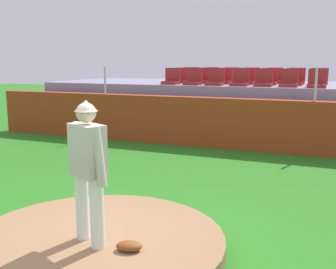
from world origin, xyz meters
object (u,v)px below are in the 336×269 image
stadium_chair_6 (317,82)px  stadium_chair_7 (183,78)px  fielding_glove (129,246)px  stadium_chair_10 (246,79)px  stadium_chair_12 (294,80)px  stadium_chair_13 (318,80)px  stadium_chair_5 (289,81)px  baseball (95,210)px  stadium_chair_2 (215,80)px  stadium_chair_11 (269,80)px  stadium_chair_1 (194,80)px  stadium_chair_16 (231,78)px  stadium_chair_20 (320,79)px  stadium_chair_8 (203,79)px  pitcher (88,162)px  stadium_chair_17 (252,78)px  stadium_chair_19 (297,79)px  stadium_chair_15 (211,78)px  stadium_chair_9 (224,79)px  stadium_chair_18 (275,79)px  stadium_chair_4 (264,81)px  stadium_chair_3 (240,80)px  stadium_chair_14 (191,77)px  stadium_chair_0 (172,79)px

stadium_chair_6 → stadium_chair_7: same height
fielding_glove → stadium_chair_7: (-2.65, 8.75, 1.55)m
stadium_chair_10 → stadium_chair_12: (1.41, 0.02, 0.00)m
stadium_chair_13 → stadium_chair_6: bearing=91.7°
stadium_chair_5 → stadium_chair_12: bearing=-92.9°
baseball → stadium_chair_12: (1.88, 7.87, 1.56)m
stadium_chair_5 → stadium_chair_2: bearing=0.5°
stadium_chair_6 → stadium_chair_11: 1.68m
stadium_chair_1 → stadium_chair_16: 1.94m
stadium_chair_20 → stadium_chair_2: bearing=32.1°
fielding_glove → stadium_chair_1: bearing=-93.7°
stadium_chair_8 → pitcher: bearing=99.3°
stadium_chair_17 → stadium_chair_19: same height
stadium_chair_8 → stadium_chair_15: size_ratio=1.00×
stadium_chair_2 → stadium_chair_11: 1.66m
stadium_chair_5 → stadium_chair_11: 1.10m
stadium_chair_5 → stadium_chair_9: 2.25m
baseball → stadium_chair_18: size_ratio=0.15×
fielding_glove → stadium_chair_15: size_ratio=0.60×
stadium_chair_1 → stadium_chair_18: same height
stadium_chair_16 → stadium_chair_2: bearing=89.0°
pitcher → stadium_chair_12: bearing=106.7°
stadium_chair_4 → stadium_chair_16: bearing=-52.1°
stadium_chair_12 → stadium_chair_8: bearing=0.4°
stadium_chair_5 → baseball: bearing=75.3°
stadium_chair_5 → stadium_chair_19: same height
stadium_chair_9 → stadium_chair_12: size_ratio=1.00×
stadium_chair_12 → stadium_chair_15: 2.95m
stadium_chair_3 → stadium_chair_19: size_ratio=1.00×
stadium_chair_3 → stadium_chair_7: bearing=-23.5°
pitcher → stadium_chair_10: 8.75m
pitcher → stadium_chair_20: bearing=103.6°
stadium_chair_14 → stadium_chair_5: bearing=152.9°
stadium_chair_8 → stadium_chair_11: bearing=179.7°
stadium_chair_6 → stadium_chair_20: 1.80m
stadium_chair_3 → stadium_chair_9: (-0.72, 0.90, 0.00)m
pitcher → stadium_chair_3: 7.85m
stadium_chair_12 → stadium_chair_14: 3.66m
stadium_chair_3 → stadium_chair_9: bearing=-51.4°
stadium_chair_1 → stadium_chair_15: size_ratio=1.00×
pitcher → stadium_chair_11: (0.65, 8.72, 0.61)m
baseball → stadium_chair_11: 8.07m
pitcher → stadium_chair_12: stadium_chair_12 is taller
stadium_chair_8 → stadium_chair_10: (1.40, -0.00, 0.00)m
stadium_chair_1 → stadium_chair_20: same height
stadium_chair_14 → stadium_chair_15: same height
stadium_chair_12 → stadium_chair_15: bearing=-17.4°
pitcher → stadium_chair_0: (-2.16, 7.85, 0.61)m
stadium_chair_0 → stadium_chair_8: (0.73, 0.88, 0.00)m
stadium_chair_7 → stadium_chair_18: 2.95m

